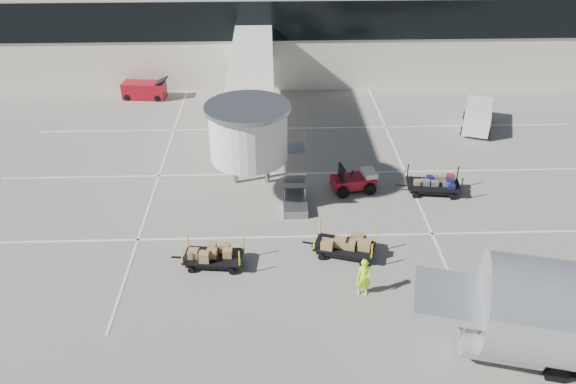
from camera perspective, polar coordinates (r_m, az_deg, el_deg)
The scene contains 11 objects.
ground at distance 29.06m, azimuth 3.92°, elevation -6.80°, with size 140.00×140.00×0.00m, color gray.
lane_markings at distance 36.78m, azimuth 1.54°, elevation 2.16°, with size 40.00×30.00×0.02m.
terminal at distance 54.52m, azimuth 0.65°, elevation 16.58°, with size 64.00×12.11×15.20m.
jet_bridge at distance 37.58m, azimuth -3.74°, elevation 9.96°, with size 5.70×20.40×6.03m.
baggage_tug at distance 34.63m, azimuth 6.76°, elevation 1.14°, with size 2.86×2.14×1.74m.
suitcase_cart at distance 35.19m, azimuth 14.31°, elevation 0.72°, with size 3.96×1.94×1.52m.
box_cart_near at distance 29.02m, azimuth 5.72°, elevation -5.53°, with size 3.82×2.34×1.47m.
box_cart_far at distance 28.55m, azimuth -7.42°, elevation -6.43°, with size 3.69×1.76×1.42m.
ground_worker at distance 26.55m, azimuth 7.74°, elevation -8.60°, with size 0.72×0.47×1.97m, color #A8F71A.
minivan at distance 44.77m, azimuth 18.70°, elevation 7.44°, with size 3.32×4.90×1.73m.
belt_loader at distance 49.61m, azimuth -14.37°, elevation 9.98°, with size 3.91×1.87×1.82m.
Camera 1 is at (-2.75, -22.77, 17.84)m, focal length 35.00 mm.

